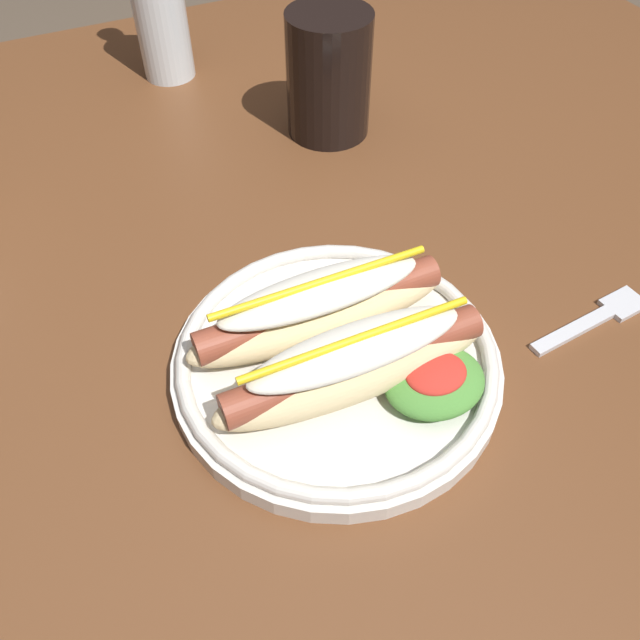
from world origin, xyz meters
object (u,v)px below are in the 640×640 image
object	(u,v)px
fork	(597,318)
glass_bottle	(158,1)
hot_dog_plate	(341,351)
soda_cup	(329,75)

from	to	relation	value
fork	glass_bottle	world-z (taller)	glass_bottle
hot_dog_plate	fork	size ratio (longest dim) A/B	2.11
hot_dog_plate	soda_cup	distance (m)	0.35
hot_dog_plate	glass_bottle	xyz separation A→B (m)	(0.02, 0.52, 0.07)
soda_cup	glass_bottle	world-z (taller)	glass_bottle
glass_bottle	fork	bearing A→B (deg)	-69.87
fork	glass_bottle	bearing A→B (deg)	104.83
soda_cup	fork	bearing A→B (deg)	-77.64
fork	soda_cup	xyz separation A→B (m)	(-0.08, 0.36, 0.06)
hot_dog_plate	fork	bearing A→B (deg)	-11.03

